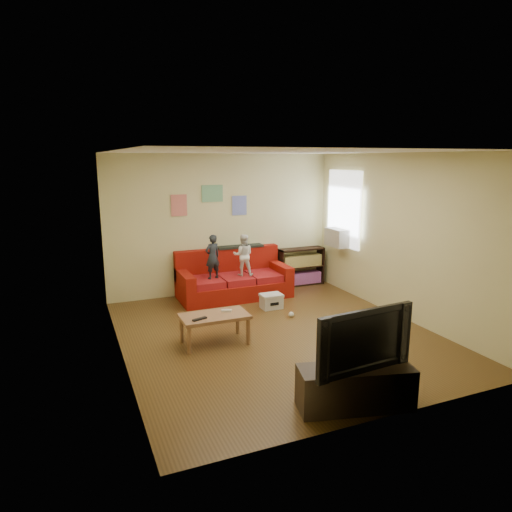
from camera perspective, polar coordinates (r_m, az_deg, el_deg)
name	(u,v)px	position (r m, az deg, el deg)	size (l,w,h in m)	color
room_shell	(277,247)	(6.65, 2.66, 1.19)	(4.52, 5.02, 2.72)	brown
sofa	(233,281)	(8.77, -2.89, -3.08)	(2.10, 0.96, 0.92)	maroon
child_a	(213,257)	(8.35, -5.45, -0.10)	(0.30, 0.20, 0.82)	#20252B
child_b	(243,255)	(8.54, -1.61, 0.12)	(0.38, 0.30, 0.78)	white
coffee_table	(214,319)	(6.58, -5.22, -7.82)	(0.96, 0.53, 0.43)	#916341
remote	(200,319)	(6.38, -7.06, -7.81)	(0.21, 0.05, 0.02)	black
game_controller	(227,311)	(6.66, -3.71, -6.85)	(0.15, 0.04, 0.03)	silver
bookshelf	(301,268)	(9.59, 5.61, -1.56)	(0.97, 0.29, 0.78)	black
window	(344,209)	(9.11, 10.94, 5.81)	(0.04, 1.08, 1.48)	white
ac_unit	(338,237)	(9.13, 10.17, 2.29)	(0.28, 0.55, 0.35)	#B7B2A3
artwork_left	(179,205)	(8.65, -9.60, 6.26)	(0.30, 0.01, 0.40)	#D87266
artwork_center	(212,194)	(8.80, -5.49, 7.78)	(0.42, 0.01, 0.32)	#72B27F
artwork_right	(239,206)	(9.00, -2.09, 6.33)	(0.30, 0.01, 0.38)	#727FCC
file_box	(271,301)	(8.12, 1.93, -5.64)	(0.38, 0.29, 0.26)	silver
tv_stand	(355,388)	(5.14, 12.32, -15.77)	(1.22, 0.41, 0.46)	#382B21
television	(358,337)	(4.91, 12.62, -9.89)	(1.18, 0.16, 0.68)	black
tissue	(291,315)	(7.72, 4.43, -7.31)	(0.09, 0.09, 0.09)	beige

